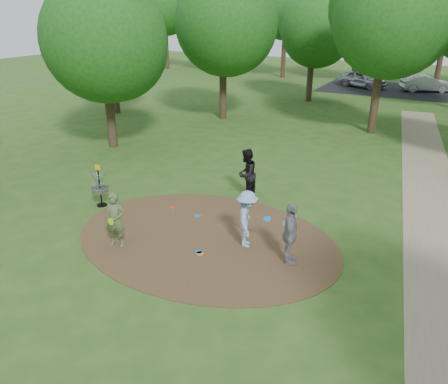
% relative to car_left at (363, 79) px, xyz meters
% --- Properties ---
extents(ground, '(100.00, 100.00, 0.00)m').
position_rel_car_left_xyz_m(ground, '(1.75, -29.91, -0.72)').
color(ground, '#2D5119').
rests_on(ground, ground).
extents(dirt_clearing, '(8.40, 8.40, 0.02)m').
position_rel_car_left_xyz_m(dirt_clearing, '(1.75, -29.91, -0.71)').
color(dirt_clearing, '#47301C').
rests_on(dirt_clearing, ground).
extents(footpath, '(7.55, 39.89, 0.01)m').
position_rel_car_left_xyz_m(footpath, '(8.25, -27.91, -0.71)').
color(footpath, '#8C7A5B').
rests_on(footpath, ground).
extents(parking_lot, '(14.00, 8.00, 0.01)m').
position_rel_car_left_xyz_m(parking_lot, '(3.75, 0.09, -0.72)').
color(parking_lot, black).
rests_on(parking_lot, ground).
extents(player_observer_with_disc, '(0.71, 0.57, 1.68)m').
position_rel_car_left_xyz_m(player_observer_with_disc, '(-0.33, -31.54, 0.12)').
color(player_observer_with_disc, '#52663B').
rests_on(player_observer_with_disc, ground).
extents(player_throwing_with_disc, '(1.27, 1.29, 1.74)m').
position_rel_car_left_xyz_m(player_throwing_with_disc, '(3.04, -29.69, 0.15)').
color(player_throwing_with_disc, '#8CABD0').
rests_on(player_throwing_with_disc, ground).
extents(player_walking_with_disc, '(0.73, 0.93, 1.90)m').
position_rel_car_left_xyz_m(player_walking_with_disc, '(1.51, -26.56, 0.23)').
color(player_walking_with_disc, black).
rests_on(player_walking_with_disc, ground).
extents(player_waiting_with_disc, '(0.79, 1.15, 1.82)m').
position_rel_car_left_xyz_m(player_waiting_with_disc, '(4.49, -30.01, 0.19)').
color(player_waiting_with_disc, gray).
rests_on(player_waiting_with_disc, ground).
extents(disc_ground_cyan, '(0.22, 0.22, 0.02)m').
position_rel_car_left_xyz_m(disc_ground_cyan, '(0.75, -28.75, -0.69)').
color(disc_ground_cyan, '#177DBC').
rests_on(disc_ground_cyan, dirt_clearing).
extents(disc_ground_blue, '(0.22, 0.22, 0.02)m').
position_rel_car_left_xyz_m(disc_ground_blue, '(2.02, -30.75, -0.69)').
color(disc_ground_blue, blue).
rests_on(disc_ground_blue, dirt_clearing).
extents(disc_ground_red, '(0.22, 0.22, 0.02)m').
position_rel_car_left_xyz_m(disc_ground_red, '(-0.38, -28.61, -0.69)').
color(disc_ground_red, red).
rests_on(disc_ground_red, dirt_clearing).
extents(car_left, '(4.55, 3.18, 1.44)m').
position_rel_car_left_xyz_m(car_left, '(0.00, 0.00, 0.00)').
color(car_left, '#999BA0').
rests_on(car_left, ground).
extents(car_right, '(4.22, 2.83, 1.32)m').
position_rel_car_left_xyz_m(car_right, '(5.12, 0.35, -0.06)').
color(car_right, '#B0B1B8').
rests_on(car_right, ground).
extents(disc_ground_orange, '(0.22, 0.22, 0.02)m').
position_rel_car_left_xyz_m(disc_ground_orange, '(2.10, -30.81, -0.69)').
color(disc_ground_orange, orange).
rests_on(disc_ground_orange, dirt_clearing).
extents(disc_golf_basket, '(0.63, 0.63, 1.54)m').
position_rel_car_left_xyz_m(disc_golf_basket, '(-2.75, -29.61, 0.16)').
color(disc_golf_basket, black).
rests_on(disc_golf_basket, ground).
extents(tree_ring, '(36.80, 45.94, 9.48)m').
position_rel_car_left_xyz_m(tree_ring, '(3.11, -20.31, 4.55)').
color(tree_ring, '#332316').
rests_on(tree_ring, ground).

